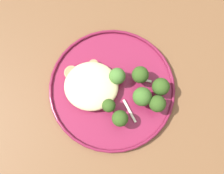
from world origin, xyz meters
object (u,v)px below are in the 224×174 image
at_px(broccoli_floret_right_tilted, 120,118).
at_px(seared_scallop_front_small, 83,94).
at_px(broccoli_floret_front_edge, 157,104).
at_px(broccoli_floret_small_sprig, 109,106).
at_px(seared_scallop_left_edge, 79,84).
at_px(seared_scallop_tilted_round, 94,65).
at_px(broccoli_floret_split_head, 142,97).
at_px(broccoli_floret_beside_noodles, 140,75).
at_px(dinner_plate, 112,88).
at_px(broccoli_floret_rear_charred, 117,76).
at_px(broccoli_floret_center_pile, 161,89).
at_px(seared_scallop_large_seared, 100,76).
at_px(seared_scallop_right_edge, 72,73).
at_px(seared_scallop_rear_pale, 102,98).
at_px(seared_scallop_tiny_bay, 97,86).

bearing_deg(broccoli_floret_right_tilted, seared_scallop_front_small, -33.21).
bearing_deg(broccoli_floret_front_edge, broccoli_floret_small_sprig, 3.81).
bearing_deg(seared_scallop_left_edge, broccoli_floret_right_tilted, 140.50).
bearing_deg(seared_scallop_tilted_round, broccoli_floret_right_tilted, 117.13).
relative_size(seared_scallop_front_small, broccoli_floret_split_head, 0.37).
distance_m(seared_scallop_tilted_round, broccoli_floret_beside_noodles, 0.11).
bearing_deg(dinner_plate, broccoli_floret_rear_charred, -118.17).
xyz_separation_m(broccoli_floret_right_tilted, broccoli_floret_center_pile, (-0.09, -0.07, -0.00)).
xyz_separation_m(seared_scallop_large_seared, broccoli_floret_rear_charred, (-0.04, 0.01, 0.02)).
relative_size(seared_scallop_right_edge, broccoli_floret_small_sprig, 0.68).
bearing_deg(broccoli_floret_center_pile, broccoli_floret_split_head, 26.77).
bearing_deg(seared_scallop_front_small, broccoli_floret_split_head, 177.07).
relative_size(seared_scallop_rear_pale, broccoli_floret_beside_noodles, 0.55).
distance_m(seared_scallop_tilted_round, broccoli_floret_rear_charred, 0.07).
height_order(broccoli_floret_beside_noodles, broccoli_floret_small_sprig, broccoli_floret_beside_noodles).
bearing_deg(broccoli_floret_center_pile, seared_scallop_front_small, 4.74).
bearing_deg(seared_scallop_tiny_bay, broccoli_floret_small_sprig, 120.21).
bearing_deg(seared_scallop_left_edge, seared_scallop_front_small, 114.81).
xyz_separation_m(seared_scallop_tilted_round, broccoli_floret_split_head, (-0.11, 0.08, 0.03)).
relative_size(broccoli_floret_rear_charred, broccoli_floret_center_pile, 0.93).
distance_m(seared_scallop_left_edge, broccoli_floret_front_edge, 0.18).
bearing_deg(broccoli_floret_split_head, seared_scallop_rear_pale, 0.08).
bearing_deg(seared_scallop_left_edge, broccoli_floret_front_edge, 165.91).
xyz_separation_m(seared_scallop_right_edge, broccoli_floret_small_sprig, (-0.09, 0.07, 0.02)).
distance_m(dinner_plate, broccoli_floret_split_head, 0.08).
height_order(broccoli_floret_beside_noodles, broccoli_floret_rear_charred, broccoli_floret_beside_noodles).
relative_size(seared_scallop_tilted_round, seared_scallop_left_edge, 0.73).
distance_m(dinner_plate, seared_scallop_front_small, 0.07).
bearing_deg(seared_scallop_rear_pale, seared_scallop_tilted_round, -74.19).
relative_size(seared_scallop_rear_pale, seared_scallop_large_seared, 0.82).
bearing_deg(broccoli_floret_split_head, seared_scallop_right_edge, -18.82).
xyz_separation_m(seared_scallop_right_edge, broccoli_floret_center_pile, (-0.20, 0.03, 0.02)).
bearing_deg(seared_scallop_right_edge, broccoli_floret_front_edge, 160.47).
distance_m(dinner_plate, broccoli_floret_beside_noodles, 0.07).
distance_m(seared_scallop_right_edge, broccoli_floret_right_tilted, 0.15).
distance_m(broccoli_floret_beside_noodles, broccoli_floret_right_tilted, 0.11).
bearing_deg(seared_scallop_tilted_round, broccoli_floret_center_pile, 159.50).
distance_m(seared_scallop_right_edge, broccoli_floret_small_sprig, 0.12).
height_order(seared_scallop_rear_pale, broccoli_floret_beside_noodles, broccoli_floret_beside_noodles).
relative_size(seared_scallop_tiny_bay, seared_scallop_tilted_round, 1.05).
bearing_deg(seared_scallop_large_seared, broccoli_floret_front_edge, 152.95).
distance_m(seared_scallop_rear_pale, seared_scallop_front_small, 0.04).
bearing_deg(broccoli_floret_rear_charred, dinner_plate, 61.83).
height_order(seared_scallop_right_edge, seared_scallop_left_edge, seared_scallop_right_edge).
relative_size(dinner_plate, broccoli_floret_small_sprig, 6.17).
bearing_deg(seared_scallop_tiny_bay, broccoli_floret_front_edge, 162.62).
xyz_separation_m(seared_scallop_tiny_bay, seared_scallop_rear_pale, (-0.01, 0.03, 0.00)).
height_order(seared_scallop_large_seared, broccoli_floret_rear_charred, broccoli_floret_rear_charred).
distance_m(seared_scallop_tiny_bay, seared_scallop_left_edge, 0.04).
bearing_deg(seared_scallop_tilted_round, seared_scallop_left_edge, 58.08).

